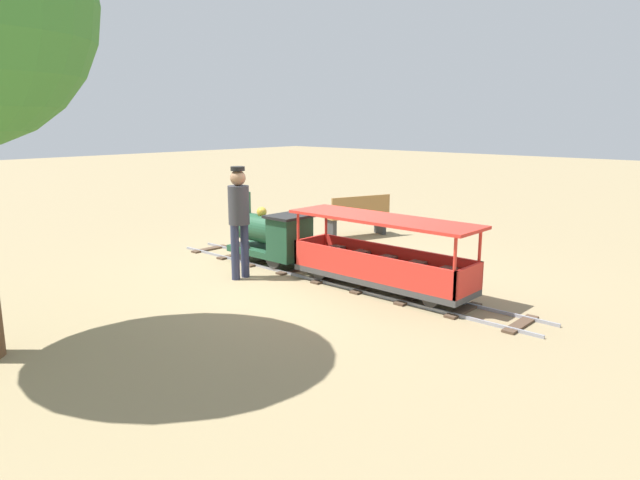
# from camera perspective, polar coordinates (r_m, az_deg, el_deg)

# --- Properties ---
(ground_plane) EXTENTS (60.00, 60.00, 0.00)m
(ground_plane) POSITION_cam_1_polar(r_m,az_deg,el_deg) (8.50, -0.33, -3.57)
(ground_plane) COLOR #8C7A56
(track) EXTENTS (0.70, 6.40, 0.04)m
(track) POSITION_cam_1_polar(r_m,az_deg,el_deg) (8.32, 1.02, -3.79)
(track) COLOR gray
(track) RESTS_ON ground_plane
(locomotive) EXTENTS (0.66, 1.45, 1.08)m
(locomotive) POSITION_cam_1_polar(r_m,az_deg,el_deg) (9.04, -4.78, 0.49)
(locomotive) COLOR #1E472D
(locomotive) RESTS_ON ground_plane
(passenger_car) EXTENTS (0.76, 2.70, 0.97)m
(passenger_car) POSITION_cam_1_polar(r_m,az_deg,el_deg) (7.67, 6.10, -2.08)
(passenger_car) COLOR #3F3F3F
(passenger_car) RESTS_ON ground_plane
(conductor_person) EXTENTS (0.30, 0.30, 1.62)m
(conductor_person) POSITION_cam_1_polar(r_m,az_deg,el_deg) (8.24, -8.06, 2.64)
(conductor_person) COLOR #282D47
(conductor_person) RESTS_ON ground_plane
(park_bench) EXTENTS (1.36, 0.81, 0.82)m
(park_bench) POSITION_cam_1_polar(r_m,az_deg,el_deg) (11.25, 3.75, 2.41)
(park_bench) COLOR olive
(park_bench) RESTS_ON ground_plane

